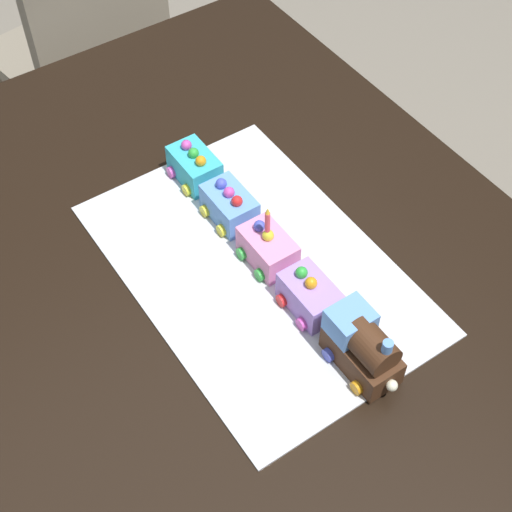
% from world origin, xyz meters
% --- Properties ---
extents(ground_plane, '(8.00, 8.00, 0.00)m').
position_xyz_m(ground_plane, '(0.00, 0.00, 0.00)').
color(ground_plane, gray).
extents(dining_table, '(1.40, 1.00, 0.74)m').
position_xyz_m(dining_table, '(0.00, 0.00, 0.63)').
color(dining_table, black).
rests_on(dining_table, ground).
extents(chair, '(0.46, 0.46, 0.86)m').
position_xyz_m(chair, '(1.03, -0.17, 0.47)').
color(chair, gray).
rests_on(chair, ground).
extents(cake_board, '(0.60, 0.40, 0.00)m').
position_xyz_m(cake_board, '(-0.01, -0.02, 0.74)').
color(cake_board, silver).
rests_on(cake_board, dining_table).
extents(cake_locomotive, '(0.14, 0.08, 0.12)m').
position_xyz_m(cake_locomotive, '(-0.26, -0.05, 0.79)').
color(cake_locomotive, '#472816').
rests_on(cake_locomotive, cake_board).
extents(cake_car_flatbed_lavender, '(0.10, 0.08, 0.07)m').
position_xyz_m(cake_car_flatbed_lavender, '(-0.13, -0.05, 0.77)').
color(cake_car_flatbed_lavender, '#AD84E0').
rests_on(cake_car_flatbed_lavender, cake_board).
extents(cake_car_hopper_bubblegum, '(0.10, 0.08, 0.07)m').
position_xyz_m(cake_car_hopper_bubblegum, '(-0.01, -0.05, 0.77)').
color(cake_car_hopper_bubblegum, pink).
rests_on(cake_car_hopper_bubblegum, cake_board).
extents(cake_car_gondola_sky_blue, '(0.10, 0.08, 0.07)m').
position_xyz_m(cake_car_gondola_sky_blue, '(0.11, -0.05, 0.77)').
color(cake_car_gondola_sky_blue, '#669EEA').
rests_on(cake_car_gondola_sky_blue, cake_board).
extents(cake_car_caboose_turquoise, '(0.10, 0.08, 0.07)m').
position_xyz_m(cake_car_caboose_turquoise, '(0.23, -0.05, 0.77)').
color(cake_car_caboose_turquoise, '#38B7C6').
rests_on(cake_car_caboose_turquoise, cake_board).
extents(birthday_candle, '(0.01, 0.01, 0.05)m').
position_xyz_m(birthday_candle, '(-0.01, -0.05, 0.84)').
color(birthday_candle, '#F24C59').
rests_on(birthday_candle, cake_car_hopper_bubblegum).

